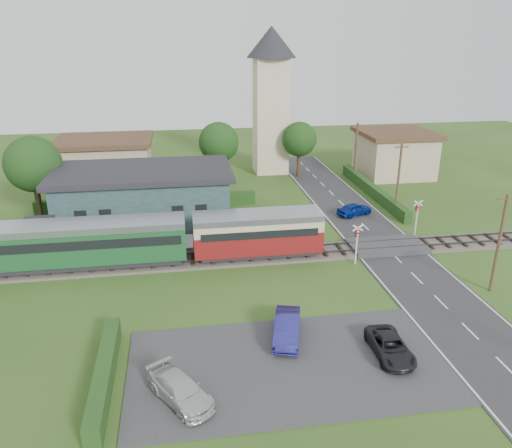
{
  "coord_description": "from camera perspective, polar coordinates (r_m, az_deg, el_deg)",
  "views": [
    {
      "loc": [
        -6.7,
        -33.74,
        16.72
      ],
      "look_at": [
        -0.69,
        4.0,
        2.08
      ],
      "focal_mm": 35.0,
      "sensor_mm": 36.0,
      "label": 1
    }
  ],
  "objects": [
    {
      "name": "ground",
      "position": [
        38.25,
        1.96,
        -4.98
      ],
      "size": [
        120.0,
        120.0,
        0.0
      ],
      "primitive_type": "plane",
      "color": "#2D4C19"
    },
    {
      "name": "railway_track",
      "position": [
        39.98,
        1.42,
        -3.59
      ],
      "size": [
        76.0,
        3.2,
        0.49
      ],
      "color": "#4C443D",
      "rests_on": "ground"
    },
    {
      "name": "road",
      "position": [
        41.18,
        15.79,
        -3.8
      ],
      "size": [
        6.0,
        70.0,
        0.05
      ],
      "primitive_type": "cube",
      "color": "#28282B",
      "rests_on": "ground"
    },
    {
      "name": "car_park",
      "position": [
        27.89,
        3.66,
        -15.82
      ],
      "size": [
        17.0,
        9.0,
        0.08
      ],
      "primitive_type": "cube",
      "color": "#333335",
      "rests_on": "ground"
    },
    {
      "name": "crossing_deck",
      "position": [
        42.76,
        14.74,
        -2.46
      ],
      "size": [
        6.2,
        3.4,
        0.45
      ],
      "primitive_type": "cube",
      "color": "#333335",
      "rests_on": "ground"
    },
    {
      "name": "platform",
      "position": [
        42.42,
        -12.8,
        -2.48
      ],
      "size": [
        30.0,
        3.0,
        0.45
      ],
      "primitive_type": "cube",
      "color": "gray",
      "rests_on": "ground"
    },
    {
      "name": "equipment_hut",
      "position": [
        43.22,
        -23.58,
        -1.14
      ],
      "size": [
        2.3,
        2.3,
        2.55
      ],
      "color": "beige",
      "rests_on": "platform"
    },
    {
      "name": "station_building",
      "position": [
        47.0,
        -12.68,
        3.07
      ],
      "size": [
        16.0,
        9.0,
        5.3
      ],
      "color": "#224243",
      "rests_on": "ground"
    },
    {
      "name": "train",
      "position": [
        40.12,
        -24.24,
        -2.25
      ],
      "size": [
        43.2,
        2.9,
        3.4
      ],
      "color": "#232328",
      "rests_on": "ground"
    },
    {
      "name": "church_tower",
      "position": [
        63.18,
        1.73,
        15.05
      ],
      "size": [
        6.0,
        6.0,
        17.6
      ],
      "color": "beige",
      "rests_on": "ground"
    },
    {
      "name": "house_west",
      "position": [
        60.94,
        -16.75,
        6.86
      ],
      "size": [
        10.8,
        8.8,
        5.5
      ],
      "color": "tan",
      "rests_on": "ground"
    },
    {
      "name": "house_east",
      "position": [
        65.12,
        15.54,
        7.85
      ],
      "size": [
        8.8,
        8.8,
        5.5
      ],
      "color": "tan",
      "rests_on": "ground"
    },
    {
      "name": "hedge_carpark",
      "position": [
        27.4,
        -16.93,
        -16.13
      ],
      "size": [
        0.8,
        9.0,
        1.2
      ],
      "primitive_type": "cube",
      "color": "#193814",
      "rests_on": "ground"
    },
    {
      "name": "hedge_roadside",
      "position": [
        56.31,
        13.18,
        3.76
      ],
      "size": [
        0.8,
        18.0,
        1.2
      ],
      "primitive_type": "cube",
      "color": "#193814",
      "rests_on": "ground"
    },
    {
      "name": "hedge_station",
      "position": [
        51.9,
        -12.26,
        2.43
      ],
      "size": [
        22.0,
        0.8,
        1.3
      ],
      "primitive_type": "cube",
      "color": "#193814",
      "rests_on": "ground"
    },
    {
      "name": "tree_a",
      "position": [
        50.84,
        -24.11,
        6.24
      ],
      "size": [
        5.2,
        5.2,
        8.0
      ],
      "color": "#332316",
      "rests_on": "ground"
    },
    {
      "name": "tree_b",
      "position": [
        58.13,
        -4.29,
        9.29
      ],
      "size": [
        4.6,
        4.6,
        7.34
      ],
      "color": "#332316",
      "rests_on": "ground"
    },
    {
      "name": "tree_c",
      "position": [
        61.74,
        4.97,
        9.61
      ],
      "size": [
        4.2,
        4.2,
        6.78
      ],
      "color": "#332316",
      "rests_on": "ground"
    },
    {
      "name": "utility_pole_b",
      "position": [
        37.12,
        26.02,
        -1.93
      ],
      "size": [
        1.4,
        0.22,
        7.0
      ],
      "color": "#473321",
      "rests_on": "ground"
    },
    {
      "name": "utility_pole_c",
      "position": [
        50.22,
        15.96,
        5.03
      ],
      "size": [
        1.4,
        0.22,
        7.0
      ],
      "color": "#473321",
      "rests_on": "ground"
    },
    {
      "name": "utility_pole_d",
      "position": [
        60.95,
        11.34,
        8.15
      ],
      "size": [
        1.4,
        0.22,
        7.0
      ],
      "color": "#473321",
      "rests_on": "ground"
    },
    {
      "name": "crossing_signal_near",
      "position": [
        38.67,
        11.48,
        -1.63
      ],
      "size": [
        0.84,
        0.28,
        3.28
      ],
      "color": "silver",
      "rests_on": "ground"
    },
    {
      "name": "crossing_signal_far",
      "position": [
        45.59,
        17.95,
        1.26
      ],
      "size": [
        0.84,
        0.28,
        3.28
      ],
      "color": "silver",
      "rests_on": "ground"
    },
    {
      "name": "streetlamp_west",
      "position": [
        57.53,
        -24.3,
        5.33
      ],
      "size": [
        0.3,
        0.3,
        5.15
      ],
      "color": "#3F3F47",
      "rests_on": "ground"
    },
    {
      "name": "streetlamp_east",
      "position": [
        66.27,
        11.32,
        8.64
      ],
      "size": [
        0.3,
        0.3,
        5.15
      ],
      "color": "#3F3F47",
      "rests_on": "ground"
    },
    {
      "name": "car_on_road",
      "position": [
        49.65,
        11.19,
        1.68
      ],
      "size": [
        3.89,
        2.69,
        1.23
      ],
      "primitive_type": "imported",
      "rotation": [
        0.0,
        0.0,
        1.95
      ],
      "color": "navy",
      "rests_on": "road"
    },
    {
      "name": "car_park_blue",
      "position": [
        29.57,
        3.56,
        -11.74
      ],
      "size": [
        2.45,
        4.39,
        1.37
      ],
      "primitive_type": "imported",
      "rotation": [
        0.0,
        0.0,
        -0.26
      ],
      "color": "navy",
      "rests_on": "car_park"
    },
    {
      "name": "car_park_silver",
      "position": [
        25.55,
        -8.65,
        -18.21
      ],
      "size": [
        3.64,
        4.4,
        1.2
      ],
      "primitive_type": "imported",
      "rotation": [
        0.0,
        0.0,
        0.57
      ],
      "color": "silver",
      "rests_on": "car_park"
    },
    {
      "name": "car_park_dark",
      "position": [
        29.14,
        15.08,
        -13.38
      ],
      "size": [
        1.92,
        4.0,
        1.1
      ],
      "primitive_type": "imported",
      "rotation": [
        0.0,
        0.0,
        -0.02
      ],
      "color": "black",
      "rests_on": "car_park"
    },
    {
      "name": "pedestrian_near",
      "position": [
        41.95,
        -2.27,
        -0.68
      ],
      "size": [
        0.68,
        0.55,
        1.63
      ],
      "primitive_type": "imported",
      "rotation": [
        0.0,
        0.0,
        2.82
      ],
      "color": "gray",
      "rests_on": "platform"
    },
    {
      "name": "pedestrian_far",
      "position": [
        42.33,
        -18.22,
        -1.43
      ],
      "size": [
        0.95,
        1.06,
        1.81
      ],
      "primitive_type": "imported",
      "rotation": [
        0.0,
        0.0,
        1.2
      ],
      "color": "gray",
      "rests_on": "platform"
    }
  ]
}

